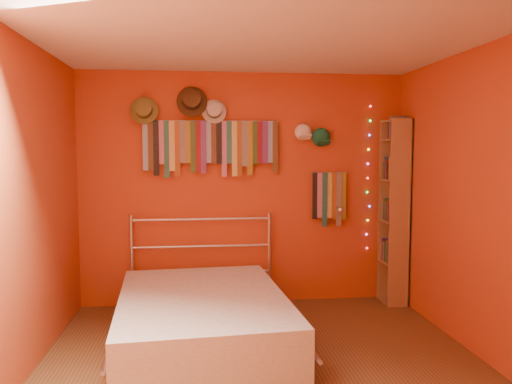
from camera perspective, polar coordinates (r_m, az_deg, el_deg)
name	(u,v)px	position (r m, az deg, el deg)	size (l,w,h in m)	color
ground	(265,370)	(4.02, 1.01, -19.72)	(3.50, 3.50, 0.00)	brown
back_wall	(244,189)	(5.42, -1.40, 0.35)	(3.50, 0.02, 2.50)	#AE441C
right_wall	(488,204)	(4.28, 24.95, -1.28)	(0.02, 3.50, 2.50)	#AE441C
left_wall	(17,210)	(3.87, -25.63, -1.91)	(0.02, 3.50, 2.50)	#AE441C
ceiling	(265,34)	(3.75, 1.07, 17.57)	(3.50, 3.50, 0.02)	white
tie_rack	(210,144)	(5.32, -5.24, 5.43)	(1.45, 0.03, 0.60)	silver
small_tie_rack	(330,196)	(5.52, 8.41, -0.45)	(0.40, 0.03, 0.60)	silver
fedora_olive	(144,109)	(5.33, -12.70, 9.19)	(0.29, 0.16, 0.29)	olive
fedora_brown	(192,100)	(5.30, -7.34, 10.34)	(0.32, 0.18, 0.32)	#422C17
fedora_white	(214,111)	(5.31, -4.80, 9.25)	(0.26, 0.14, 0.26)	beige
cap_white	(303,132)	(5.45, 5.40, 6.82)	(0.18, 0.23, 0.18)	white
cap_green	(321,137)	(5.49, 7.44, 6.20)	(0.19, 0.24, 0.19)	#176A44
fairy_lights	(368,178)	(5.66, 12.72, 1.57)	(0.05, 0.02, 1.60)	#FF3333
reading_lamp	(339,210)	(5.39, 9.50, -2.03)	(0.07, 0.30, 0.09)	silver
bookshelf	(398,210)	(5.62, 15.90, -2.05)	(0.25, 0.34, 2.00)	olive
bed	(202,317)	(4.48, -6.14, -13.98)	(1.64, 2.10, 0.99)	silver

